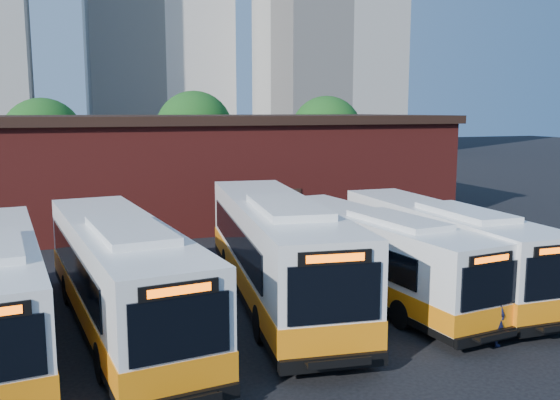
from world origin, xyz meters
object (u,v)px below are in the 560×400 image
object	(u,v)px
bus_east	(441,249)
transit_worker	(494,313)
bus_mideast	(373,258)
bus_west	(121,279)
bus_midwest	(277,253)

from	to	relation	value
bus_east	transit_worker	world-z (taller)	bus_east
bus_mideast	bus_east	world-z (taller)	bus_east
bus_west	transit_worker	world-z (taller)	bus_west
bus_midwest	bus_mideast	bearing A→B (deg)	-5.93
bus_east	bus_mideast	bearing A→B (deg)	-176.46
bus_mideast	bus_east	distance (m)	2.95
bus_east	transit_worker	distance (m)	5.65
bus_west	bus_east	xyz separation A→B (m)	(11.80, 0.28, -0.11)
bus_west	bus_east	world-z (taller)	bus_west
bus_west	bus_east	bearing A→B (deg)	-4.67
bus_midwest	transit_worker	world-z (taller)	bus_midwest
bus_mideast	transit_worker	world-z (taller)	bus_mideast
bus_mideast	bus_east	bearing A→B (deg)	-3.92
bus_midwest	transit_worker	distance (m)	7.52
bus_west	bus_midwest	xyz separation A→B (m)	(5.44, 1.01, 0.11)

